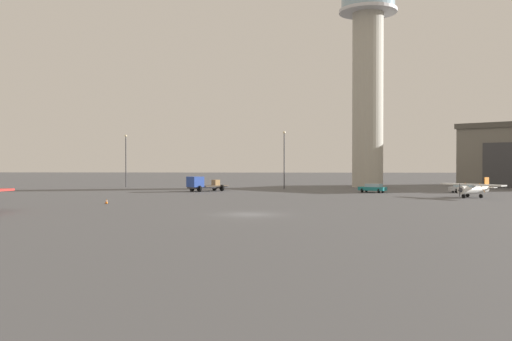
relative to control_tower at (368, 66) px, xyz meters
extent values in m
plane|color=#545456|center=(-19.14, -55.01, -22.42)|extent=(400.00, 400.00, 0.00)
cylinder|color=#B2AD9E|center=(0.00, 0.00, -6.33)|extent=(5.65, 5.65, 32.18)
cylinder|color=silver|center=(0.00, 0.00, 10.06)|extent=(10.62, 10.62, 0.60)
cylinder|color=white|center=(8.85, -30.63, -21.34)|extent=(5.04, 4.24, 1.10)
cone|color=#38383D|center=(6.49, -32.45, -21.34)|extent=(1.10, 1.09, 0.77)
cube|color=#38383D|center=(6.49, -32.45, -21.34)|extent=(0.10, 0.10, 1.68)
cube|color=white|center=(8.64, -30.80, -20.70)|extent=(6.46, 7.82, 0.18)
cylinder|color=orange|center=(7.77, -29.68, -21.06)|extent=(0.59, 0.73, 1.20)
cylinder|color=orange|center=(9.50, -31.92, -21.06)|extent=(0.59, 0.73, 1.20)
cube|color=#99B7C6|center=(8.01, -31.28, -21.04)|extent=(1.31, 1.29, 0.62)
cone|color=white|center=(11.20, -28.82, -21.25)|extent=(1.48, 1.41, 0.82)
cube|color=orange|center=(11.20, -28.82, -20.54)|extent=(0.84, 0.68, 1.50)
cube|color=white|center=(11.20, -28.82, -21.12)|extent=(2.25, 2.59, 0.09)
cylinder|color=black|center=(7.17, -31.93, -22.15)|extent=(0.44, 0.51, 0.53)
cylinder|color=black|center=(8.39, -29.76, -22.15)|extent=(0.44, 0.51, 0.53)
cylinder|color=black|center=(9.58, -31.30, -22.15)|extent=(0.44, 0.51, 0.53)
cube|color=#38383D|center=(-27.82, -15.33, -21.80)|extent=(6.20, 5.93, 0.24)
cube|color=#2847A8|center=(-29.61, -16.99, -20.86)|extent=(2.92, 2.94, 1.63)
cube|color=#99B7C6|center=(-30.27, -17.59, -20.54)|extent=(1.36, 1.46, 0.82)
cube|color=brown|center=(-27.01, -14.59, -21.60)|extent=(4.89, 4.77, 0.16)
cube|color=#997547|center=(-26.68, -14.27, -21.07)|extent=(1.41, 1.41, 0.90)
cylinder|color=black|center=(-28.87, -17.69, -21.92)|extent=(0.88, 0.92, 1.00)
cylinder|color=black|center=(-30.25, -16.20, -21.92)|extent=(0.88, 0.92, 1.00)
cylinder|color=black|center=(-25.64, -14.70, -21.92)|extent=(0.88, 0.92, 1.00)
cylinder|color=black|center=(-27.02, -13.21, -21.92)|extent=(0.88, 0.92, 1.00)
cube|color=teal|center=(-2.20, -18.57, -21.82)|extent=(4.37, 3.67, 0.55)
cube|color=#99B7C6|center=(-2.03, -18.68, -21.30)|extent=(2.77, 2.55, 0.50)
cylinder|color=black|center=(-3.77, -18.52, -22.10)|extent=(0.49, 0.63, 0.64)
cylinder|color=black|center=(-2.90, -17.17, -22.10)|extent=(0.49, 0.63, 0.64)
cylinder|color=black|center=(-1.51, -19.97, -22.10)|extent=(0.49, 0.63, 0.64)
cylinder|color=black|center=(-0.64, -18.62, -22.10)|extent=(0.49, 0.63, 0.64)
cube|color=#B7BABF|center=(11.54, -18.53, -21.82)|extent=(4.17, 1.92, 0.55)
cube|color=#99B7C6|center=(11.33, -18.53, -21.30)|extent=(2.35, 1.70, 0.50)
cylinder|color=black|center=(12.92, -17.73, -22.10)|extent=(0.19, 0.64, 0.64)
cylinder|color=black|center=(12.88, -19.40, -22.10)|extent=(0.19, 0.64, 0.64)
cylinder|color=black|center=(10.20, -17.66, -22.10)|extent=(0.19, 0.64, 0.64)
cylinder|color=black|center=(10.16, -19.34, -22.10)|extent=(0.19, 0.64, 0.64)
cylinder|color=#38383D|center=(-44.76, -1.70, -17.78)|extent=(0.18, 0.18, 9.29)
sphere|color=#F9E5B2|center=(-44.76, -1.70, -12.91)|extent=(0.44, 0.44, 0.44)
cylinder|color=#38383D|center=(-15.54, -8.49, -17.67)|extent=(0.18, 0.18, 9.51)
sphere|color=#F9E5B2|center=(-15.54, -8.49, -12.69)|extent=(0.44, 0.44, 0.44)
cube|color=black|center=(-35.77, -42.99, -22.40)|extent=(0.36, 0.36, 0.04)
cone|color=orange|center=(-35.77, -42.99, -22.12)|extent=(0.30, 0.30, 0.51)
cylinder|color=white|center=(-35.77, -42.99, -22.10)|extent=(0.21, 0.21, 0.08)
camera|label=1|loc=(-16.76, -104.99, -17.76)|focal=39.55mm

